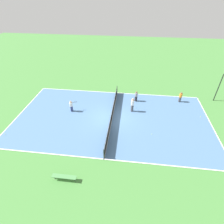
{
  "coord_description": "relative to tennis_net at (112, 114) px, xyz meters",
  "views": [
    {
      "loc": [
        15.67,
        1.9,
        12.42
      ],
      "look_at": [
        0.0,
        0.0,
        0.9
      ],
      "focal_mm": 28.0,
      "sensor_mm": 36.0,
      "label": 1
    }
  ],
  "objects": [
    {
      "name": "player_baseline_gray",
      "position": [
        -4.03,
        2.67,
        0.25
      ],
      "size": [
        0.51,
        0.51,
        1.43
      ],
      "rotation": [
        0.0,
        0.0,
        0.81
      ],
      "color": "black",
      "rests_on": "court_surface"
    },
    {
      "name": "tennis_ball_far_baseline",
      "position": [
        -1.51,
        10.19,
        -0.52
      ],
      "size": [
        0.07,
        0.07,
        0.07
      ],
      "primitive_type": "sphere",
      "color": "#CCE033",
      "rests_on": "court_surface"
    },
    {
      "name": "fence_post_back_left",
      "position": [
        -5.46,
        12.91,
        1.3
      ],
      "size": [
        0.12,
        0.12,
        3.76
      ],
      "color": "black",
      "rests_on": "ground_plane"
    },
    {
      "name": "player_far_white",
      "position": [
        -0.81,
        -4.98,
        0.28
      ],
      "size": [
        0.85,
        0.93,
        1.46
      ],
      "rotation": [
        0.0,
        0.0,
        2.26
      ],
      "color": "navy",
      "rests_on": "court_surface"
    },
    {
      "name": "player_center_orange",
      "position": [
        -4.55,
        8.34,
        0.24
      ],
      "size": [
        0.45,
        0.45,
        1.41
      ],
      "rotation": [
        0.0,
        0.0,
        5.01
      ],
      "color": "#4C4C51",
      "rests_on": "court_surface"
    },
    {
      "name": "bench",
      "position": [
        8.22,
        -2.74,
        -0.18
      ],
      "size": [
        0.36,
        1.93,
        0.45
      ],
      "rotation": [
        0.0,
        0.0,
        1.57
      ],
      "color": "#4C8C4C",
      "rests_on": "ground_plane"
    },
    {
      "name": "tennis_ball_right_alley",
      "position": [
        3.98,
        -10.54,
        -0.52
      ],
      "size": [
        0.07,
        0.07,
        0.07
      ],
      "primitive_type": "sphere",
      "color": "#CCE033",
      "rests_on": "court_surface"
    },
    {
      "name": "court_surface",
      "position": [
        0.0,
        0.0,
        -0.56
      ],
      "size": [
        11.86,
        22.03,
        0.02
      ],
      "color": "#4C729E",
      "rests_on": "ground_plane"
    },
    {
      "name": "tennis_net",
      "position": [
        0.0,
        0.0,
        0.0
      ],
      "size": [
        11.66,
        0.1,
        1.09
      ],
      "color": "black",
      "rests_on": "court_surface"
    },
    {
      "name": "tennis_ball_near_net",
      "position": [
        2.17,
        4.38,
        -0.52
      ],
      "size": [
        0.07,
        0.07,
        0.07
      ],
      "primitive_type": "sphere",
      "color": "#CCE033",
      "rests_on": "court_surface"
    },
    {
      "name": "ground_plane",
      "position": [
        0.0,
        0.0,
        -0.57
      ],
      "size": [
        80.0,
        80.0,
        0.0
      ],
      "primitive_type": "plane",
      "color": "#47843D"
    },
    {
      "name": "player_near_white",
      "position": [
        -1.65,
        2.23,
        0.5
      ],
      "size": [
        0.48,
        0.48,
        1.82
      ],
      "rotation": [
        0.0,
        0.0,
        2.02
      ],
      "color": "#4C4C51",
      "rests_on": "court_surface"
    }
  ]
}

